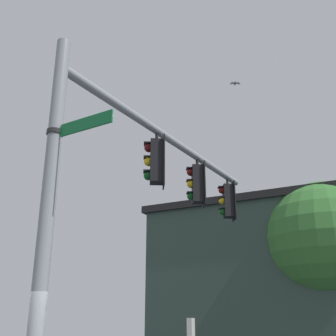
{
  "coord_description": "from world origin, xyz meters",
  "views": [
    {
      "loc": [
        -6.64,
        -1.52,
        2.14
      ],
      "look_at": [
        3.03,
        -2.11,
        5.58
      ],
      "focal_mm": 44.92,
      "sensor_mm": 36.0,
      "label": 1
    }
  ],
  "objects_px": {
    "traffic_light_mid_inner": "(197,184)",
    "traffic_light_mid_outer": "(228,201)",
    "traffic_light_nearest_pole": "(156,161)",
    "bird_flying": "(235,83)",
    "street_name_sign": "(71,128)"
  },
  "relations": [
    {
      "from": "traffic_light_nearest_pole",
      "to": "bird_flying",
      "type": "relative_size",
      "value": 3.79
    },
    {
      "from": "traffic_light_mid_inner",
      "to": "traffic_light_mid_outer",
      "type": "distance_m",
      "value": 2.08
    },
    {
      "from": "traffic_light_nearest_pole",
      "to": "bird_flying",
      "type": "height_order",
      "value": "bird_flying"
    },
    {
      "from": "traffic_light_nearest_pole",
      "to": "street_name_sign",
      "type": "distance_m",
      "value": 3.23
    },
    {
      "from": "traffic_light_mid_outer",
      "to": "traffic_light_nearest_pole",
      "type": "bearing_deg",
      "value": 145.1
    },
    {
      "from": "street_name_sign",
      "to": "bird_flying",
      "type": "height_order",
      "value": "bird_flying"
    },
    {
      "from": "traffic_light_mid_outer",
      "to": "street_name_sign",
      "type": "relative_size",
      "value": 1.12
    },
    {
      "from": "street_name_sign",
      "to": "traffic_light_mid_outer",
      "type": "bearing_deg",
      "value": -31.86
    },
    {
      "from": "traffic_light_mid_inner",
      "to": "bird_flying",
      "type": "xyz_separation_m",
      "value": [
        1.26,
        -1.55,
        3.98
      ]
    },
    {
      "from": "traffic_light_mid_inner",
      "to": "street_name_sign",
      "type": "relative_size",
      "value": 1.12
    },
    {
      "from": "traffic_light_nearest_pole",
      "to": "traffic_light_mid_outer",
      "type": "relative_size",
      "value": 1.0
    },
    {
      "from": "traffic_light_nearest_pole",
      "to": "traffic_light_mid_outer",
      "type": "xyz_separation_m",
      "value": [
        3.41,
        -2.38,
        0.0
      ]
    },
    {
      "from": "traffic_light_mid_outer",
      "to": "street_name_sign",
      "type": "xyz_separation_m",
      "value": [
        -6.23,
        3.87,
        -0.49
      ]
    },
    {
      "from": "traffic_light_nearest_pole",
      "to": "street_name_sign",
      "type": "bearing_deg",
      "value": 152.09
    },
    {
      "from": "traffic_light_mid_inner",
      "to": "traffic_light_mid_outer",
      "type": "height_order",
      "value": "same"
    }
  ]
}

